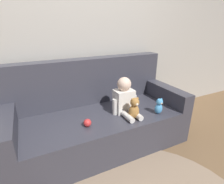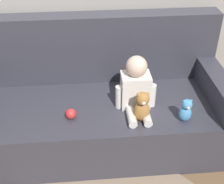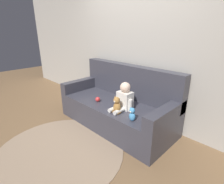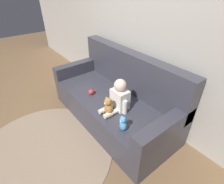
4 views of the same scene
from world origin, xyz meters
name	(u,v)px [view 4 (image 4 of 4)]	position (x,y,z in m)	size (l,w,h in m)	color
ground_plane	(111,118)	(0.00, 0.00, 0.00)	(12.00, 12.00, 0.00)	brown
wall_back	(142,30)	(0.00, 0.53, 1.30)	(8.00, 0.05, 2.60)	#ADA89E
couch	(115,100)	(0.00, 0.07, 0.34)	(2.05, 0.90, 1.02)	#383842
person_baby	(119,97)	(0.28, -0.09, 0.61)	(0.32, 0.38, 0.43)	white
teddy_bear_brown	(108,107)	(0.30, -0.28, 0.55)	(0.15, 0.11, 0.25)	#AD7A3D
plush_toy_side	(123,124)	(0.61, -0.31, 0.53)	(0.09, 0.09, 0.19)	#4C9EDB
toy_ball	(91,92)	(-0.22, -0.20, 0.47)	(0.08, 0.08, 0.08)	red
floor_rug	(44,152)	(-0.03, -1.08, 0.01)	(1.77, 1.77, 0.01)	gray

